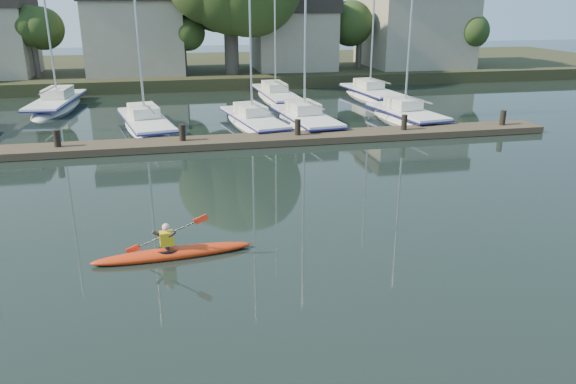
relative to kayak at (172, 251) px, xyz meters
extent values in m
plane|color=black|center=(3.76, -1.08, -0.18)|extent=(160.00, 160.00, 0.00)
ellipsoid|color=red|center=(0.03, 0.00, -0.08)|extent=(4.73, 1.03, 0.35)
cylinder|color=black|center=(-0.13, -0.01, 0.04)|extent=(0.76, 0.76, 0.09)
imported|color=#282425|center=(-0.13, -0.01, 0.41)|extent=(0.27, 0.39, 1.02)
cube|color=gold|center=(-0.13, -0.01, 0.42)|extent=(0.42, 0.32, 0.42)
sphere|color=#E2A98D|center=(-0.13, -0.01, 0.78)|extent=(0.23, 0.23, 0.23)
cube|color=#4E412C|center=(3.76, 12.92, 0.02)|extent=(34.00, 2.00, 0.35)
cylinder|color=black|center=(-5.24, 12.92, 0.12)|extent=(0.32, 0.32, 1.80)
cylinder|color=black|center=(0.76, 12.92, 0.12)|extent=(0.32, 0.32, 1.80)
cylinder|color=black|center=(6.76, 12.92, 0.12)|extent=(0.32, 0.32, 1.80)
cylinder|color=black|center=(12.76, 12.92, 0.12)|extent=(0.32, 0.32, 1.80)
cylinder|color=black|center=(18.76, 12.92, 0.12)|extent=(0.32, 0.32, 1.80)
ellipsoid|color=silver|center=(-1.19, 17.77, -0.56)|extent=(4.01, 9.44, 2.05)
cube|color=silver|center=(-1.19, 17.77, 0.41)|extent=(3.58, 7.80, 0.15)
cube|color=navy|center=(-1.19, 17.77, 0.33)|extent=(3.71, 8.00, 0.09)
cube|color=beige|center=(-1.30, 18.31, 0.81)|extent=(1.98, 2.81, 0.59)
cylinder|color=#9EA0A5|center=(-1.25, 18.04, 6.94)|extent=(0.13, 0.13, 12.95)
cylinder|color=#9EA0A5|center=(-0.92, 16.42, 1.28)|extent=(0.76, 3.44, 0.09)
ellipsoid|color=silver|center=(5.07, 17.29, -0.53)|extent=(3.68, 9.19, 1.89)
cube|color=silver|center=(5.07, 17.29, 0.37)|extent=(3.29, 7.58, 0.14)
cube|color=navy|center=(5.07, 17.29, 0.29)|extent=(3.40, 7.77, 0.08)
cube|color=beige|center=(4.97, 17.82, 0.73)|extent=(1.82, 2.72, 0.55)
cylinder|color=#9EA0A5|center=(5.02, 17.55, 6.88)|extent=(0.12, 0.12, 12.94)
cylinder|color=#9EA0A5|center=(5.31, 15.97, 1.16)|extent=(0.69, 3.36, 0.08)
ellipsoid|color=silver|center=(8.17, 16.83, -0.57)|extent=(3.23, 8.97, 2.08)
cube|color=silver|center=(8.17, 16.83, 0.42)|extent=(2.95, 7.39, 0.15)
cube|color=navy|center=(8.17, 16.83, 0.33)|extent=(3.06, 7.57, 0.09)
cube|color=beige|center=(8.11, 17.36, 0.83)|extent=(1.79, 2.61, 0.60)
cylinder|color=#9EA0A5|center=(8.14, 17.09, 6.51)|extent=(0.13, 0.13, 12.07)
cylinder|color=#9EA0A5|center=(8.31, 15.52, 1.30)|extent=(0.45, 3.33, 0.09)
ellipsoid|color=silver|center=(14.58, 16.76, -0.57)|extent=(3.45, 8.06, 2.12)
cube|color=silver|center=(14.58, 16.76, 0.43)|extent=(3.14, 6.66, 0.16)
cube|color=navy|center=(14.58, 16.76, 0.34)|extent=(3.25, 6.82, 0.09)
cube|color=beige|center=(14.51, 17.22, 0.84)|extent=(1.86, 2.39, 0.61)
cylinder|color=#9EA0A5|center=(14.55, 16.99, 6.06)|extent=(0.13, 0.13, 11.15)
cylinder|color=#9EA0A5|center=(14.75, 15.60, 1.32)|extent=(0.52, 2.95, 0.09)
ellipsoid|color=silver|center=(-7.41, 25.80, -0.57)|extent=(3.37, 10.16, 2.10)
cube|color=silver|center=(-7.41, 25.80, 0.43)|extent=(3.07, 8.36, 0.16)
cube|color=navy|center=(-7.41, 25.80, 0.34)|extent=(3.18, 8.57, 0.09)
cube|color=beige|center=(-7.34, 26.40, 0.84)|extent=(1.84, 2.94, 0.61)
cylinder|color=#9EA0A5|center=(-7.57, 24.32, 1.31)|extent=(0.49, 3.77, 0.09)
ellipsoid|color=silver|center=(8.15, 26.05, -0.54)|extent=(2.64, 10.27, 1.93)
cube|color=silver|center=(8.15, 26.05, 0.38)|extent=(2.45, 8.43, 0.14)
cube|color=navy|center=(8.15, 26.05, 0.30)|extent=(2.54, 8.64, 0.08)
cube|color=beige|center=(8.12, 26.66, 0.75)|extent=(1.57, 2.92, 0.56)
cylinder|color=#9EA0A5|center=(8.23, 24.53, 1.19)|extent=(0.28, 3.86, 0.08)
ellipsoid|color=silver|center=(15.43, 25.38, -0.56)|extent=(3.22, 8.89, 2.07)
cube|color=silver|center=(15.43, 25.38, 0.42)|extent=(2.94, 7.33, 0.15)
cube|color=navy|center=(15.43, 25.38, 0.33)|extent=(3.05, 7.51, 0.09)
cube|color=beige|center=(15.37, 25.89, 0.82)|extent=(1.78, 2.59, 0.60)
cylinder|color=#9EA0A5|center=(15.40, 25.63, 6.45)|extent=(0.13, 0.13, 11.96)
cylinder|color=#9EA0A5|center=(15.57, 24.08, 1.29)|extent=(0.45, 3.29, 0.09)
cube|color=#242D16|center=(3.76, 42.92, 0.32)|extent=(90.00, 24.00, 1.00)
cube|color=gray|center=(-2.24, 36.92, 3.82)|extent=(8.00, 8.00, 6.00)
cube|color=gray|center=(11.76, 36.92, 3.32)|extent=(7.00, 7.00, 5.00)
cube|color=#2C2620|center=(11.76, 36.92, 6.42)|extent=(7.35, 7.35, 1.20)
cube|color=gray|center=(23.76, 36.92, 4.07)|extent=(9.00, 9.00, 6.50)
cylinder|color=#48433A|center=(5.76, 33.92, 3.32)|extent=(1.20, 1.20, 5.00)
cylinder|color=#48433A|center=(-10.24, 34.92, 2.32)|extent=(0.48, 0.48, 3.00)
sphere|color=#1C3012|center=(-10.24, 34.92, 4.82)|extent=(3.40, 3.40, 3.40)
cylinder|color=#48433A|center=(1.76, 34.42, 2.22)|extent=(0.38, 0.38, 2.80)
sphere|color=#1C3012|center=(1.76, 34.42, 4.42)|extent=(2.72, 2.72, 2.72)
cylinder|color=#48433A|center=(17.76, 35.42, 2.42)|extent=(0.50, 0.50, 3.20)
sphere|color=#1C3012|center=(17.76, 35.42, 5.07)|extent=(3.57, 3.57, 3.57)
cylinder|color=#48433A|center=(27.76, 33.92, 2.12)|extent=(0.41, 0.41, 2.60)
sphere|color=#1C3012|center=(27.76, 33.92, 4.27)|extent=(2.89, 2.89, 2.89)
camera|label=1|loc=(0.20, -15.40, 7.03)|focal=35.00mm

